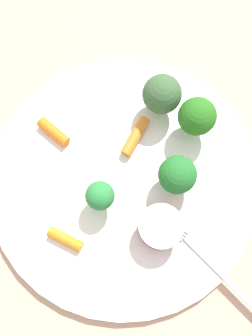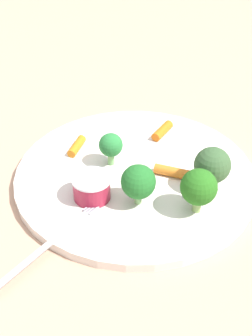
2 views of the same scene
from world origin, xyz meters
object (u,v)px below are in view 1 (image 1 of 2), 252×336
at_px(broccoli_floret_0, 197,117).
at_px(carrot_stick_1, 135,136).
at_px(broccoli_floret_3, 177,175).
at_px(fork, 221,273).
at_px(carrot_stick_2, 54,132).
at_px(broccoli_floret_1, 100,196).
at_px(plate, 124,178).
at_px(sauce_cup, 160,227).
at_px(broccoli_floret_2, 162,94).
at_px(carrot_stick_0, 65,239).

height_order(broccoli_floret_0, carrot_stick_1, broccoli_floret_0).
xyz_separation_m(broccoli_floret_3, fork, (0.11, 0.01, -0.03)).
height_order(carrot_stick_1, fork, carrot_stick_1).
bearing_deg(carrot_stick_2, broccoli_floret_1, 14.73).
distance_m(plate, broccoli_floret_1, 0.05).
bearing_deg(broccoli_floret_0, broccoli_floret_3, -40.69).
bearing_deg(plate, broccoli_floret_3, 63.11).
bearing_deg(broccoli_floret_1, carrot_stick_1, 132.57).
height_order(sauce_cup, broccoli_floret_0, broccoli_floret_0).
xyz_separation_m(broccoli_floret_0, broccoli_floret_2, (-0.04, -0.03, -0.00)).
bearing_deg(fork, sauce_cup, -146.54).
bearing_deg(broccoli_floret_0, broccoli_floret_1, -71.02).
distance_m(carrot_stick_0, fork, 0.18).
bearing_deg(broccoli_floret_3, broccoli_floret_0, 139.31).
relative_size(sauce_cup, broccoli_floret_2, 0.82).
height_order(plate, carrot_stick_1, carrot_stick_1).
bearing_deg(broccoli_floret_1, broccoli_floret_3, 84.44).
distance_m(broccoli_floret_2, carrot_stick_0, 0.20).
bearing_deg(sauce_cup, carrot_stick_0, -104.20).
height_order(broccoli_floret_0, broccoli_floret_1, broccoli_floret_0).
distance_m(broccoli_floret_3, carrot_stick_0, 0.14).
xyz_separation_m(carrot_stick_0, carrot_stick_2, (-0.13, 0.03, 0.00)).
xyz_separation_m(broccoli_floret_2, carrot_stick_2, (-0.01, -0.13, -0.03)).
bearing_deg(broccoli_floret_0, sauce_cup, -40.19).
xyz_separation_m(broccoli_floret_0, carrot_stick_1, (-0.01, -0.07, -0.03)).
relative_size(plate, carrot_stick_0, 7.85).
relative_size(sauce_cup, broccoli_floret_0, 0.83).
relative_size(broccoli_floret_2, carrot_stick_1, 1.16).
xyz_separation_m(plate, carrot_stick_0, (0.05, -0.09, 0.01)).
xyz_separation_m(carrot_stick_1, fork, (0.18, 0.03, -0.01)).
bearing_deg(carrot_stick_2, carrot_stick_0, -11.81).
bearing_deg(broccoli_floret_3, carrot_stick_1, -161.36).
relative_size(broccoli_floret_2, carrot_stick_2, 1.39).
height_order(sauce_cup, carrot_stick_1, sauce_cup).
bearing_deg(carrot_stick_0, carrot_stick_1, 126.47).
distance_m(broccoli_floret_0, carrot_stick_1, 0.08).
xyz_separation_m(sauce_cup, broccoli_floret_2, (-0.14, 0.06, 0.02)).
bearing_deg(carrot_stick_0, broccoli_floret_3, 97.71).
bearing_deg(sauce_cup, fork, 33.46).
bearing_deg(plate, broccoli_floret_2, 132.92).
xyz_separation_m(broccoli_floret_3, carrot_stick_2, (-0.11, -0.11, -0.03)).
bearing_deg(broccoli_floret_1, fork, 37.98).
height_order(broccoli_floret_1, fork, broccoli_floret_1).
relative_size(plate, carrot_stick_1, 6.23).
distance_m(sauce_cup, broccoli_floret_2, 0.15).
distance_m(plate, carrot_stick_0, 0.10).
height_order(plate, carrot_stick_2, carrot_stick_2).
bearing_deg(carrot_stick_1, broccoli_floret_2, 122.21).
height_order(broccoli_floret_1, carrot_stick_2, broccoli_floret_1).
height_order(broccoli_floret_0, broccoli_floret_2, same).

